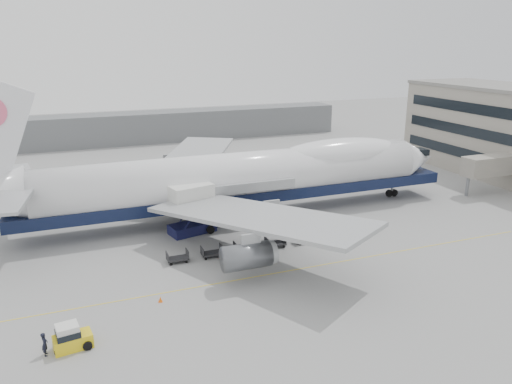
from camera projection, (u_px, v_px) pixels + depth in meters
name	position (u px, v px, depth m)	size (l,w,h in m)	color
ground	(274.00, 248.00, 57.79)	(260.00, 260.00, 0.00)	gray
apron_line	(296.00, 269.00, 52.44)	(60.00, 0.15, 0.01)	gold
hangar	(115.00, 129.00, 115.68)	(110.00, 8.00, 7.00)	slate
airliner	(243.00, 176.00, 67.08)	(67.00, 55.30, 19.98)	white
catering_truck	(191.00, 206.00, 61.60)	(6.11, 4.80, 6.24)	#161844
baggage_tug	(71.00, 338.00, 38.72)	(3.06, 1.93, 2.10)	yellow
ground_worker	(45.00, 344.00, 37.89)	(0.70, 0.46, 1.91)	black
traffic_cone	(160.00, 299.00, 45.87)	(0.37, 0.37, 0.54)	orange
dolly_0	(178.00, 258.00, 54.00)	(2.30, 1.35, 1.30)	#2D2D30
dolly_1	(212.00, 253.00, 55.35)	(2.30, 1.35, 1.30)	#2D2D30
dolly_2	(244.00, 248.00, 56.69)	(2.30, 1.35, 1.30)	#2D2D30
dolly_3	(275.00, 243.00, 58.03)	(2.30, 1.35, 1.30)	#2D2D30
dolly_4	(305.00, 238.00, 59.38)	(2.30, 1.35, 1.30)	#2D2D30
dolly_5	(333.00, 234.00, 60.72)	(2.30, 1.35, 1.30)	#2D2D30
dolly_6	(360.00, 230.00, 62.07)	(2.30, 1.35, 1.30)	#2D2D30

